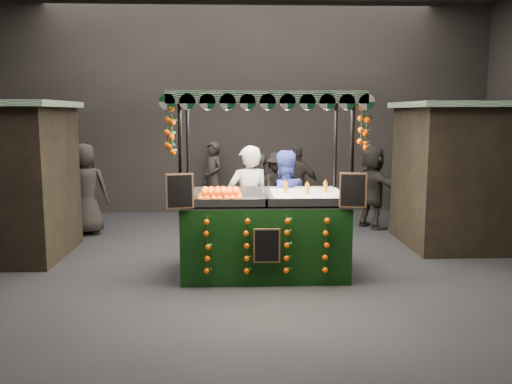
{
  "coord_description": "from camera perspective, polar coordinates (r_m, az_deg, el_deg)",
  "views": [
    {
      "loc": [
        -0.13,
        -8.15,
        2.41
      ],
      "look_at": [
        0.21,
        0.33,
        1.17
      ],
      "focal_mm": 38.15,
      "sensor_mm": 36.0,
      "label": 1
    }
  ],
  "objects": [
    {
      "name": "ground",
      "position": [
        8.5,
        -1.32,
        -8.14
      ],
      "size": [
        12.0,
        12.0,
        0.0
      ],
      "primitive_type": "plane",
      "color": "black",
      "rests_on": "ground"
    },
    {
      "name": "shopper_5",
      "position": [
        11.63,
        12.16,
        0.51
      ],
      "size": [
        1.2,
        1.66,
        1.73
      ],
      "rotation": [
        0.0,
        0.0,
        2.05
      ],
      "color": "black",
      "rests_on": "ground"
    },
    {
      "name": "vendor_grey",
      "position": [
        8.87,
        -0.76,
        -1.19
      ],
      "size": [
        0.78,
        0.61,
        1.89
      ],
      "rotation": [
        0.0,
        0.0,
        3.4
      ],
      "color": "gray",
      "rests_on": "ground"
    },
    {
      "name": "shopper_6",
      "position": [
        12.85,
        -4.53,
        1.41
      ],
      "size": [
        0.7,
        0.76,
        1.74
      ],
      "rotation": [
        0.0,
        0.0,
        -0.98
      ],
      "color": "#2D2824",
      "rests_on": "ground"
    },
    {
      "name": "shopper_1",
      "position": [
        10.35,
        0.47,
        -0.48
      ],
      "size": [
        0.84,
        0.68,
        1.65
      ],
      "rotation": [
        0.0,
        0.0,
        -0.07
      ],
      "color": "#2E2825",
      "rests_on": "ground"
    },
    {
      "name": "shopper_0",
      "position": [
        11.4,
        -23.58,
        -0.67
      ],
      "size": [
        0.67,
        0.6,
        1.53
      ],
      "rotation": [
        0.0,
        0.0,
        0.53
      ],
      "color": "black",
      "rests_on": "ground"
    },
    {
      "name": "shopper_2",
      "position": [
        11.55,
        4.34,
        0.6
      ],
      "size": [
        1.09,
        0.73,
        1.73
      ],
      "rotation": [
        0.0,
        0.0,
        2.81
      ],
      "color": "black",
      "rests_on": "ground"
    },
    {
      "name": "shopper_4",
      "position": [
        11.27,
        -17.48,
        0.29
      ],
      "size": [
        0.95,
        0.68,
        1.82
      ],
      "rotation": [
        0.0,
        0.0,
        3.26
      ],
      "color": "black",
      "rests_on": "ground"
    },
    {
      "name": "juice_stall",
      "position": [
        8.08,
        0.95,
        -2.89
      ],
      "size": [
        2.79,
        1.64,
        2.7
      ],
      "color": "black",
      "rests_on": "ground"
    },
    {
      "name": "market_hall",
      "position": [
        8.21,
        -1.4,
        15.13
      ],
      "size": [
        12.1,
        10.1,
        5.05
      ],
      "color": "black",
      "rests_on": "ground"
    },
    {
      "name": "shopper_3",
      "position": [
        12.4,
        2.12,
        0.66
      ],
      "size": [
        1.13,
        0.95,
        1.51
      ],
      "rotation": [
        0.0,
        0.0,
        0.48
      ],
      "color": "black",
      "rests_on": "ground"
    },
    {
      "name": "neighbour_stall_right",
      "position": [
        10.72,
        22.75,
        1.78
      ],
      "size": [
        3.0,
        2.2,
        2.6
      ],
      "color": "black",
      "rests_on": "ground"
    },
    {
      "name": "vendor_blue",
      "position": [
        8.97,
        2.83,
        -1.37
      ],
      "size": [
        1.03,
        0.89,
        1.8
      ],
      "rotation": [
        0.0,
        0.0,
        3.41
      ],
      "color": "navy",
      "rests_on": "ground"
    }
  ]
}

